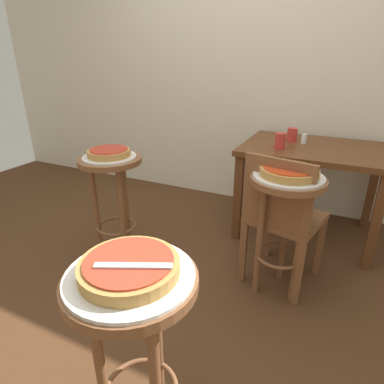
{
  "coord_description": "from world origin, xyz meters",
  "views": [
    {
      "loc": [
        0.84,
        -1.35,
        1.34
      ],
      "look_at": [
        0.15,
        0.09,
        0.67
      ],
      "focal_mm": 30.24,
      "sensor_mm": 36.0,
      "label": 1
    }
  ],
  "objects_px": {
    "stool_foreground": "(135,326)",
    "serving_plate_foreground": "(130,275)",
    "pizza_leftside": "(289,171)",
    "serving_plate_leftside": "(288,176)",
    "condiment_shaker": "(304,139)",
    "wooden_chair": "(282,216)",
    "pizza_server_knife": "(133,266)",
    "pizza_foreground": "(129,267)",
    "stool_leftside": "(284,209)",
    "pizza_middle": "(109,153)",
    "serving_plate_middle": "(109,157)",
    "dining_table": "(312,160)",
    "stool_middle": "(112,185)",
    "cup_far_edge": "(292,135)",
    "cup_near_edge": "(280,141)"
  },
  "relations": [
    {
      "from": "stool_foreground",
      "to": "serving_plate_foreground",
      "type": "distance_m",
      "value": 0.2
    },
    {
      "from": "pizza_leftside",
      "to": "serving_plate_leftside",
      "type": "bearing_deg",
      "value": 180.0
    },
    {
      "from": "condiment_shaker",
      "to": "wooden_chair",
      "type": "relative_size",
      "value": 0.09
    },
    {
      "from": "serving_plate_leftside",
      "to": "pizza_server_knife",
      "type": "height_order",
      "value": "pizza_server_knife"
    },
    {
      "from": "pizza_foreground",
      "to": "pizza_leftside",
      "type": "height_order",
      "value": "same"
    },
    {
      "from": "serving_plate_foreground",
      "to": "stool_leftside",
      "type": "height_order",
      "value": "serving_plate_foreground"
    },
    {
      "from": "stool_leftside",
      "to": "serving_plate_leftside",
      "type": "bearing_deg",
      "value": 0.0
    },
    {
      "from": "serving_plate_foreground",
      "to": "serving_plate_leftside",
      "type": "xyz_separation_m",
      "value": [
        0.27,
        1.06,
        0.0
      ]
    },
    {
      "from": "serving_plate_foreground",
      "to": "serving_plate_leftside",
      "type": "relative_size",
      "value": 1.02
    },
    {
      "from": "pizza_middle",
      "to": "pizza_leftside",
      "type": "height_order",
      "value": "same"
    },
    {
      "from": "serving_plate_middle",
      "to": "stool_leftside",
      "type": "distance_m",
      "value": 1.12
    },
    {
      "from": "condiment_shaker",
      "to": "pizza_middle",
      "type": "bearing_deg",
      "value": -136.61
    },
    {
      "from": "dining_table",
      "to": "pizza_server_knife",
      "type": "bearing_deg",
      "value": -98.34
    },
    {
      "from": "serving_plate_leftside",
      "to": "condiment_shaker",
      "type": "relative_size",
      "value": 5.1
    },
    {
      "from": "serving_plate_foreground",
      "to": "serving_plate_leftside",
      "type": "height_order",
      "value": "same"
    },
    {
      "from": "dining_table",
      "to": "wooden_chair",
      "type": "bearing_deg",
      "value": -94.98
    },
    {
      "from": "serving_plate_foreground",
      "to": "pizza_leftside",
      "type": "relative_size",
      "value": 1.24
    },
    {
      "from": "serving_plate_foreground",
      "to": "stool_middle",
      "type": "xyz_separation_m",
      "value": [
        -0.84,
        0.94,
        -0.2
      ]
    },
    {
      "from": "serving_plate_middle",
      "to": "wooden_chair",
      "type": "distance_m",
      "value": 1.14
    },
    {
      "from": "stool_leftside",
      "to": "stool_middle",
      "type": "bearing_deg",
      "value": -173.72
    },
    {
      "from": "stool_middle",
      "to": "stool_foreground",
      "type": "bearing_deg",
      "value": -48.48
    },
    {
      "from": "stool_middle",
      "to": "serving_plate_leftside",
      "type": "xyz_separation_m",
      "value": [
        1.1,
        0.12,
        0.2
      ]
    },
    {
      "from": "pizza_leftside",
      "to": "cup_far_edge",
      "type": "distance_m",
      "value": 0.93
    },
    {
      "from": "serving_plate_foreground",
      "to": "dining_table",
      "type": "distance_m",
      "value": 1.92
    },
    {
      "from": "stool_leftside",
      "to": "dining_table",
      "type": "xyz_separation_m",
      "value": [
        0.05,
        0.83,
        0.06
      ]
    },
    {
      "from": "serving_plate_leftside",
      "to": "dining_table",
      "type": "height_order",
      "value": "serving_plate_leftside"
    },
    {
      "from": "pizza_leftside",
      "to": "condiment_shaker",
      "type": "relative_size",
      "value": 4.21
    },
    {
      "from": "dining_table",
      "to": "condiment_shaker",
      "type": "height_order",
      "value": "condiment_shaker"
    },
    {
      "from": "stool_foreground",
      "to": "stool_middle",
      "type": "distance_m",
      "value": 1.26
    },
    {
      "from": "serving_plate_leftside",
      "to": "cup_near_edge",
      "type": "relative_size",
      "value": 3.22
    },
    {
      "from": "pizza_middle",
      "to": "stool_middle",
      "type": "bearing_deg",
      "value": 135.0
    },
    {
      "from": "pizza_server_knife",
      "to": "serving_plate_leftside",
      "type": "bearing_deg",
      "value": 52.95
    },
    {
      "from": "dining_table",
      "to": "cup_near_edge",
      "type": "distance_m",
      "value": 0.33
    },
    {
      "from": "serving_plate_foreground",
      "to": "serving_plate_leftside",
      "type": "bearing_deg",
      "value": 76.0
    },
    {
      "from": "stool_foreground",
      "to": "pizza_middle",
      "type": "xyz_separation_m",
      "value": [
        -0.84,
        0.94,
        0.22
      ]
    },
    {
      "from": "stool_leftside",
      "to": "pizza_leftside",
      "type": "height_order",
      "value": "pizza_leftside"
    },
    {
      "from": "pizza_middle",
      "to": "serving_plate_foreground",
      "type": "bearing_deg",
      "value": -48.48
    },
    {
      "from": "pizza_server_knife",
      "to": "pizza_foreground",
      "type": "bearing_deg",
      "value": 121.5
    },
    {
      "from": "cup_near_edge",
      "to": "cup_far_edge",
      "type": "xyz_separation_m",
      "value": [
        0.04,
        0.28,
        -0.01
      ]
    },
    {
      "from": "pizza_middle",
      "to": "pizza_leftside",
      "type": "distance_m",
      "value": 1.11
    },
    {
      "from": "stool_leftside",
      "to": "pizza_server_knife",
      "type": "height_order",
      "value": "pizza_server_knife"
    },
    {
      "from": "stool_middle",
      "to": "cup_far_edge",
      "type": "xyz_separation_m",
      "value": [
        0.96,
        1.04,
        0.22
      ]
    },
    {
      "from": "serving_plate_middle",
      "to": "cup_near_edge",
      "type": "xyz_separation_m",
      "value": [
        0.92,
        0.76,
        0.03
      ]
    },
    {
      "from": "pizza_middle",
      "to": "pizza_leftside",
      "type": "relative_size",
      "value": 0.87
    },
    {
      "from": "pizza_leftside",
      "to": "serving_plate_middle",
      "type": "bearing_deg",
      "value": -173.72
    },
    {
      "from": "serving_plate_middle",
      "to": "condiment_shaker",
      "type": "bearing_deg",
      "value": 43.39
    },
    {
      "from": "wooden_chair",
      "to": "pizza_middle",
      "type": "bearing_deg",
      "value": -169.39
    },
    {
      "from": "stool_leftside",
      "to": "serving_plate_middle",
      "type": "bearing_deg",
      "value": -173.72
    },
    {
      "from": "pizza_leftside",
      "to": "pizza_server_knife",
      "type": "bearing_deg",
      "value": -102.24
    },
    {
      "from": "stool_leftside",
      "to": "cup_near_edge",
      "type": "xyz_separation_m",
      "value": [
        -0.18,
        0.64,
        0.23
      ]
    }
  ]
}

